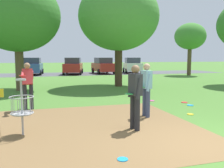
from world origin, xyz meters
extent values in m
plane|color=#47752D|center=(0.00, 0.00, 0.00)|extent=(160.00, 160.00, 0.00)
cube|color=brown|center=(-2.25, 1.98, 0.00)|extent=(5.96, 5.59, 0.01)
cylinder|color=#9E9EA3|center=(-3.89, 1.81, 0.68)|extent=(0.05, 0.05, 1.35)
cylinder|color=#9E9EA3|center=(-3.89, 1.81, 1.37)|extent=(0.24, 0.24, 0.04)
torus|color=#9E9EA3|center=(-3.89, 1.81, 0.95)|extent=(0.58, 0.58, 0.02)
torus|color=#9E9EA3|center=(-3.89, 1.81, 0.55)|extent=(0.55, 0.55, 0.03)
cylinder|color=#9E9EA3|center=(-3.89, 1.81, 0.53)|extent=(0.48, 0.48, 0.02)
cylinder|color=gray|center=(-3.65, 1.81, 0.75)|extent=(0.01, 0.01, 0.40)
cylinder|color=gray|center=(-3.70, 1.95, 0.75)|extent=(0.01, 0.01, 0.40)
cylinder|color=gray|center=(-3.82, 2.03, 0.75)|extent=(0.01, 0.01, 0.40)
cylinder|color=gray|center=(-3.96, 2.03, 0.75)|extent=(0.01, 0.01, 0.40)
cylinder|color=gray|center=(-4.08, 1.95, 0.75)|extent=(0.01, 0.01, 0.40)
cylinder|color=gray|center=(-4.13, 1.81, 0.75)|extent=(0.01, 0.01, 0.40)
cylinder|color=gray|center=(-4.08, 1.67, 0.75)|extent=(0.01, 0.01, 0.40)
cylinder|color=gray|center=(-3.96, 1.58, 0.75)|extent=(0.01, 0.01, 0.40)
cylinder|color=gray|center=(-3.82, 1.58, 0.75)|extent=(0.01, 0.01, 0.40)
cylinder|color=gray|center=(-3.70, 1.67, 0.75)|extent=(0.01, 0.01, 0.40)
cylinder|color=#384260|center=(-0.20, 2.58, 0.46)|extent=(0.14, 0.14, 0.92)
cylinder|color=#384260|center=(-0.22, 2.80, 0.46)|extent=(0.14, 0.14, 0.92)
cube|color=#84B7D1|center=(-0.21, 2.69, 1.20)|extent=(0.24, 0.37, 0.56)
sphere|color=tan|center=(-0.21, 2.69, 1.60)|extent=(0.22, 0.22, 0.22)
cylinder|color=#84B7D1|center=(-0.22, 2.50, 1.12)|extent=(0.17, 0.10, 0.55)
cylinder|color=#84B7D1|center=(-0.24, 2.87, 1.12)|extent=(0.17, 0.10, 0.55)
cylinder|color=green|center=(-0.39, 2.68, 0.97)|extent=(0.22, 0.22, 0.02)
cylinder|color=#232328|center=(-3.80, 4.87, 0.46)|extent=(0.14, 0.14, 0.92)
cylinder|color=#232328|center=(-4.02, 4.86, 0.46)|extent=(0.14, 0.14, 0.92)
cube|color=#D1383D|center=(-3.91, 4.87, 1.20)|extent=(0.38, 0.40, 0.60)
sphere|color=#9E7051|center=(-3.90, 4.81, 1.60)|extent=(0.22, 0.22, 0.22)
cylinder|color=#D1383D|center=(-4.05, 4.56, 1.32)|extent=(0.12, 0.59, 0.21)
cylinder|color=red|center=(-4.04, 4.28, 1.29)|extent=(0.22, 0.22, 0.02)
cylinder|color=#D1383D|center=(-3.76, 5.06, 1.25)|extent=(0.11, 0.48, 0.37)
cylinder|color=#232328|center=(-1.06, 1.36, 0.46)|extent=(0.14, 0.14, 0.92)
cylinder|color=#232328|center=(-1.10, 1.57, 0.46)|extent=(0.14, 0.14, 0.92)
cube|color=#2D2D33|center=(-1.08, 1.47, 1.20)|extent=(0.29, 0.40, 0.56)
sphere|color=brown|center=(-1.08, 1.47, 1.60)|extent=(0.22, 0.22, 0.22)
cylinder|color=#2D2D33|center=(-1.06, 1.28, 1.12)|extent=(0.18, 0.12, 0.55)
cylinder|color=#2D2D33|center=(-1.14, 1.65, 1.12)|extent=(0.18, 0.12, 0.55)
cylinder|color=green|center=(-1.26, 1.43, 0.97)|extent=(0.22, 0.22, 0.02)
cylinder|color=#1E93DB|center=(2.21, 3.84, 0.01)|extent=(0.26, 0.26, 0.02)
cylinder|color=gold|center=(1.32, 2.52, 0.01)|extent=(0.22, 0.22, 0.02)
cylinder|color=#1E93DB|center=(-1.99, -0.24, 0.01)|extent=(0.20, 0.20, 0.02)
cylinder|color=#E53D99|center=(1.17, 5.18, 0.01)|extent=(0.25, 0.25, 0.02)
cylinder|color=red|center=(2.33, 4.43, 0.01)|extent=(0.26, 0.26, 0.02)
cylinder|color=brown|center=(11.44, 17.77, 1.42)|extent=(0.41, 0.41, 2.84)
ellipsoid|color=#428433|center=(11.44, 17.77, 4.05)|extent=(3.20, 3.20, 2.72)
cylinder|color=brown|center=(-4.62, 10.39, 1.22)|extent=(0.47, 0.47, 2.44)
ellipsoid|color=#38752D|center=(-4.62, 10.39, 4.22)|extent=(4.76, 4.76, 4.04)
cylinder|color=#422D1E|center=(1.41, 10.71, 1.28)|extent=(0.49, 0.49, 2.56)
ellipsoid|color=#4C8E3D|center=(1.41, 10.71, 4.49)|extent=(5.15, 5.15, 4.37)
cube|color=#4C4C51|center=(0.00, 23.21, 0.00)|extent=(36.00, 6.00, 0.01)
cube|color=#2D4784|center=(-4.35, 23.18, 0.75)|extent=(2.14, 4.33, 0.90)
cube|color=#2D333D|center=(-4.35, 23.18, 1.52)|extent=(1.76, 2.31, 0.64)
cylinder|color=black|center=(-5.14, 24.55, 0.30)|extent=(0.23, 0.61, 0.60)
cylinder|color=black|center=(-3.35, 24.41, 0.30)|extent=(0.23, 0.61, 0.60)
cylinder|color=black|center=(-5.36, 21.96, 0.30)|extent=(0.23, 0.61, 0.60)
cylinder|color=black|center=(-3.56, 21.81, 0.30)|extent=(0.23, 0.61, 0.60)
cube|color=maroon|center=(-0.06, 22.65, 0.75)|extent=(2.70, 4.50, 0.90)
cube|color=#2D333D|center=(-0.06, 22.65, 1.52)|extent=(2.03, 2.48, 0.64)
cylinder|color=black|center=(-0.64, 24.12, 0.30)|extent=(0.31, 0.63, 0.60)
cylinder|color=black|center=(1.11, 23.72, 0.30)|extent=(0.31, 0.63, 0.60)
cylinder|color=black|center=(-1.23, 21.58, 0.30)|extent=(0.31, 0.63, 0.60)
cylinder|color=black|center=(0.52, 21.18, 0.30)|extent=(0.31, 0.63, 0.60)
cube|color=maroon|center=(3.41, 22.84, 0.75)|extent=(2.00, 4.28, 0.90)
cube|color=#2D333D|center=(3.41, 22.84, 1.52)|extent=(1.69, 2.26, 0.64)
cylinder|color=black|center=(2.45, 24.10, 0.30)|extent=(0.21, 0.61, 0.60)
cylinder|color=black|center=(4.25, 24.18, 0.30)|extent=(0.21, 0.61, 0.60)
cylinder|color=black|center=(2.58, 21.50, 0.30)|extent=(0.21, 0.61, 0.60)
cylinder|color=black|center=(4.38, 21.58, 0.30)|extent=(0.21, 0.61, 0.60)
cube|color=silver|center=(7.05, 22.92, 0.75)|extent=(2.65, 4.49, 0.90)
cube|color=#2D333D|center=(7.05, 22.92, 1.52)|extent=(2.01, 2.47, 0.64)
cylinder|color=black|center=(6.44, 24.38, 0.30)|extent=(0.30, 0.62, 0.60)
cylinder|color=black|center=(8.20, 24.00, 0.30)|extent=(0.30, 0.62, 0.60)
cylinder|color=black|center=(5.89, 21.84, 0.30)|extent=(0.30, 0.62, 0.60)
cylinder|color=black|center=(7.65, 21.46, 0.30)|extent=(0.30, 0.62, 0.60)
camera|label=1|loc=(-3.39, -4.33, 1.91)|focal=38.72mm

